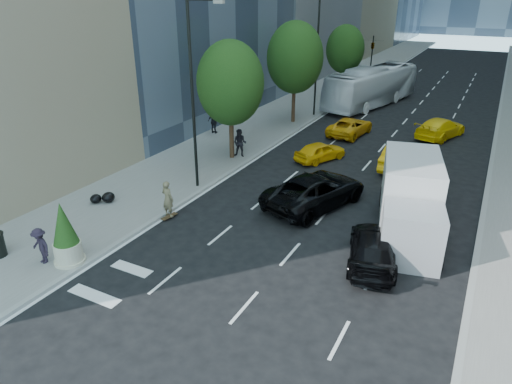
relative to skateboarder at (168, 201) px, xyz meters
The scene contains 22 objects.
ground 5.68m from the skateboarder, ahead, with size 160.00×160.00×0.00m, color black.
sidewalk_left 29.95m from the skateboarder, 96.52° to the left, with size 6.00×120.00×0.15m, color slate.
lamp_near 6.20m from the skateboarder, 100.92° to the left, with size 2.13×0.22×10.00m.
lamp_far 22.30m from the skateboarder, 91.90° to the left, with size 2.13×0.22×10.00m.
tree_near 9.77m from the skateboarder, 100.37° to the left, with size 4.20×4.20×7.46m.
tree_mid 19.32m from the skateboarder, 94.88° to the left, with size 4.50×4.50×7.99m.
tree_far 32.00m from the skateboarder, 92.89° to the left, with size 3.90×3.90×6.92m.
traffic_signal 39.89m from the skateboarder, 91.15° to the left, with size 2.48×0.53×5.20m.
skateboarder is the anchor object (origin of this frame).
black_sedan_lincoln 7.46m from the skateboarder, 39.47° to the left, with size 2.80×6.07×1.69m, color black.
black_sedan_mercedes 9.83m from the skateboarder, ahead, with size 1.90×4.67×1.36m, color black.
taxi_a 11.81m from the skateboarder, 72.24° to the left, with size 1.48×3.68×1.25m, color #EFB00C.
taxi_b 15.07m from the skateboarder, 55.40° to the left, with size 1.68×4.81×1.59m, color #E7A20C.
taxi_c 18.11m from the skateboarder, 78.53° to the left, with size 2.20×4.77×1.32m, color orange.
taxi_d 22.49m from the skateboarder, 64.17° to the left, with size 2.07×5.09×1.48m, color yellow.
city_bus 28.33m from the skateboarder, 85.14° to the left, with size 3.04×12.99×3.62m, color white.
box_truck 11.31m from the skateboarder, 21.02° to the left, with size 3.92×7.25×3.29m.
pedestrian_a 9.20m from the skateboarder, 97.49° to the left, with size 0.90×0.70×1.85m, color black.
pedestrian_b 14.01m from the skateboarder, 113.56° to the left, with size 1.04×0.43×1.78m, color black.
pedestrian_c 6.04m from the skateboarder, 108.36° to the right, with size 0.99×0.57×1.54m, color black.
planter_shrub 5.31m from the skateboarder, 100.90° to the right, with size 1.11×1.11×2.65m.
garbage_bags 4.00m from the skateboarder, behind, with size 1.08×1.04×0.54m.
Camera 1 is at (7.47, -15.35, 10.31)m, focal length 32.00 mm.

